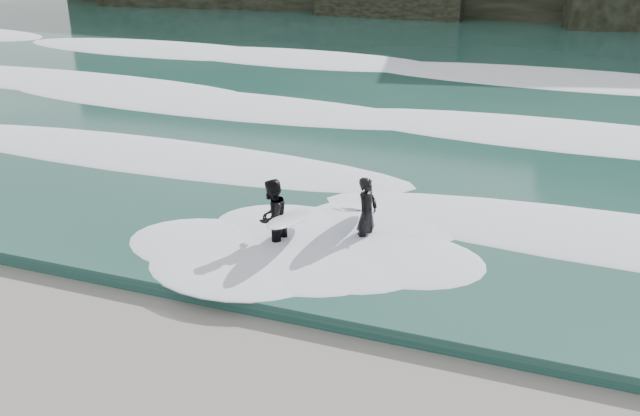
{
  "coord_description": "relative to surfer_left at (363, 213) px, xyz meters",
  "views": [
    {
      "loc": [
        5.19,
        -6.95,
        6.68
      ],
      "look_at": [
        0.3,
        5.96,
        1.0
      ],
      "focal_mm": 40.0,
      "sensor_mm": 36.0,
      "label": 1
    }
  ],
  "objects": [
    {
      "name": "ground",
      "position": [
        -1.09,
        -6.46,
        -0.82
      ],
      "size": [
        120.0,
        120.0,
        0.0
      ],
      "primitive_type": "plane",
      "color": "#705C4E",
      "rests_on": "ground"
    },
    {
      "name": "sea",
      "position": [
        -1.09,
        22.54,
        -0.67
      ],
      "size": [
        90.0,
        52.0,
        0.3
      ],
      "primitive_type": "cube",
      "color": "#1E483F",
      "rests_on": "ground"
    },
    {
      "name": "foam_near",
      "position": [
        -1.09,
        2.54,
        -0.42
      ],
      "size": [
        60.0,
        3.2,
        0.2
      ],
      "primitive_type": "ellipsoid",
      "color": "white",
      "rests_on": "sea"
    },
    {
      "name": "foam_mid",
      "position": [
        -1.09,
        9.54,
        -0.4
      ],
      "size": [
        60.0,
        4.0,
        0.24
      ],
      "primitive_type": "ellipsoid",
      "color": "white",
      "rests_on": "sea"
    },
    {
      "name": "foam_far",
      "position": [
        -1.09,
        18.54,
        -0.37
      ],
      "size": [
        60.0,
        4.8,
        0.3
      ],
      "primitive_type": "ellipsoid",
      "color": "white",
      "rests_on": "sea"
    },
    {
      "name": "surfer_left",
      "position": [
        0.0,
        0.0,
        0.0
      ],
      "size": [
        0.96,
        2.0,
        1.62
      ],
      "color": "black",
      "rests_on": "ground"
    },
    {
      "name": "surfer_right",
      "position": [
        -1.6,
        -0.98,
        0.03
      ],
      "size": [
        1.17,
        2.33,
        1.68
      ],
      "color": "black",
      "rests_on": "ground"
    }
  ]
}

